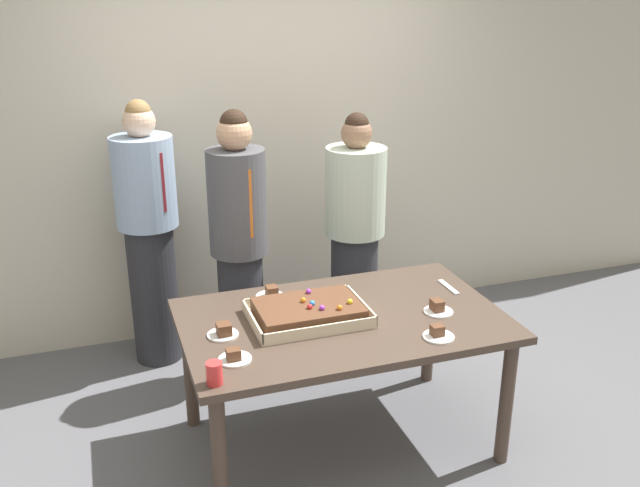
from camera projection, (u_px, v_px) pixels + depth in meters
ground_plane at (341, 441)px, 3.76m from camera, size 12.00×12.00×0.00m
interior_back_panel at (259, 113)px, 4.65m from camera, size 8.00×0.12×3.00m
party_table at (342, 332)px, 3.53m from camera, size 1.61×0.99×0.74m
sheet_cake at (308, 312)px, 3.46m from camera, size 0.58×0.41×0.11m
plated_slice_near_left at (234, 357)px, 3.09m from camera, size 0.15×0.15×0.06m
plated_slice_near_right at (438, 308)px, 3.54m from camera, size 0.15×0.15×0.07m
plated_slice_far_left at (223, 332)px, 3.30m from camera, size 0.15×0.15×0.07m
plated_slice_far_right at (271, 294)px, 3.71m from camera, size 0.15×0.15×0.06m
plated_slice_center_front at (438, 334)px, 3.29m from camera, size 0.15×0.15×0.06m
drink_cup_nearest at (214, 373)px, 2.90m from camera, size 0.07×0.07×0.10m
cake_server_utensil at (448, 287)px, 3.83m from camera, size 0.03×0.20×0.01m
person_serving_front at (355, 236)px, 4.42m from camera, size 0.38×0.38×1.59m
person_green_shirt_behind at (239, 245)px, 4.12m from camera, size 0.34×0.34×1.66m
person_striped_tie_right at (149, 233)px, 4.30m from camera, size 0.37×0.37×1.69m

